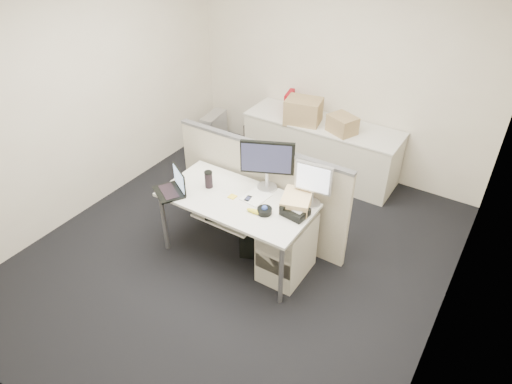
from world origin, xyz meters
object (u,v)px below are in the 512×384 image
Objects in this scene: desk at (237,204)px; laptop at (168,183)px; monitor_main at (267,165)px; desk_phone at (295,212)px.

desk is 0.71m from laptop.
desk is at bearing -139.69° from monitor_main.
desk is 0.61m from desk_phone.
desk_phone is at bearing 47.09° from laptop.
monitor_main is 2.27× the size of desk_phone.
laptop is 1.41× the size of desk_phone.
desk is at bearing -164.63° from desk_phone.
monitor_main is 1.60× the size of laptop.
monitor_main reaches higher than desk.
monitor_main is 0.56m from desk_phone.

